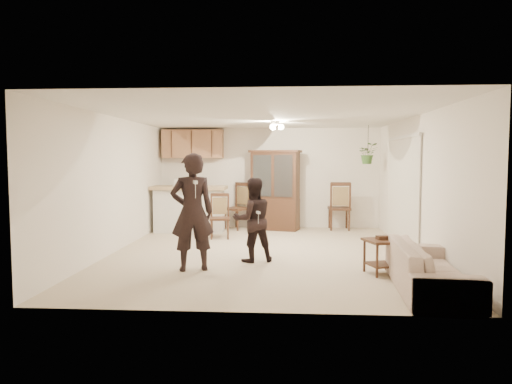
# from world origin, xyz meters

# --- Properties ---
(floor) EXTENTS (6.50, 6.50, 0.00)m
(floor) POSITION_xyz_m (0.00, 0.00, 0.00)
(floor) COLOR beige
(floor) RESTS_ON ground
(ceiling) EXTENTS (5.50, 6.50, 0.02)m
(ceiling) POSITION_xyz_m (0.00, 0.00, 2.50)
(ceiling) COLOR silver
(ceiling) RESTS_ON wall_back
(wall_back) EXTENTS (5.50, 0.02, 2.50)m
(wall_back) POSITION_xyz_m (0.00, 3.25, 1.25)
(wall_back) COLOR white
(wall_back) RESTS_ON ground
(wall_front) EXTENTS (5.50, 0.02, 2.50)m
(wall_front) POSITION_xyz_m (0.00, -3.25, 1.25)
(wall_front) COLOR white
(wall_front) RESTS_ON ground
(wall_left) EXTENTS (0.02, 6.50, 2.50)m
(wall_left) POSITION_xyz_m (-2.75, 0.00, 1.25)
(wall_left) COLOR white
(wall_left) RESTS_ON ground
(wall_right) EXTENTS (0.02, 6.50, 2.50)m
(wall_right) POSITION_xyz_m (2.75, 0.00, 1.25)
(wall_right) COLOR white
(wall_right) RESTS_ON ground
(breakfast_bar) EXTENTS (1.60, 0.55, 1.00)m
(breakfast_bar) POSITION_xyz_m (-1.85, 2.35, 0.50)
(breakfast_bar) COLOR white
(breakfast_bar) RESTS_ON floor
(bar_top) EXTENTS (1.75, 0.70, 0.08)m
(bar_top) POSITION_xyz_m (-1.85, 2.35, 1.05)
(bar_top) COLOR tan
(bar_top) RESTS_ON breakfast_bar
(upper_cabinets) EXTENTS (1.50, 0.34, 0.70)m
(upper_cabinets) POSITION_xyz_m (-1.90, 3.07, 2.10)
(upper_cabinets) COLOR #90603F
(upper_cabinets) RESTS_ON wall_back
(vertical_blinds) EXTENTS (0.06, 2.30, 2.10)m
(vertical_blinds) POSITION_xyz_m (2.71, 0.90, 1.10)
(vertical_blinds) COLOR beige
(vertical_blinds) RESTS_ON wall_right
(ceiling_fixture) EXTENTS (0.36, 0.36, 0.20)m
(ceiling_fixture) POSITION_xyz_m (0.20, 1.20, 2.40)
(ceiling_fixture) COLOR #FFECBF
(ceiling_fixture) RESTS_ON ceiling
(hanging_plant) EXTENTS (0.43, 0.37, 0.48)m
(hanging_plant) POSITION_xyz_m (2.30, 2.40, 1.85)
(hanging_plant) COLOR #305E25
(hanging_plant) RESTS_ON ceiling
(plant_cord) EXTENTS (0.01, 0.01, 0.65)m
(plant_cord) POSITION_xyz_m (2.30, 2.40, 2.17)
(plant_cord) COLOR black
(plant_cord) RESTS_ON ceiling
(sofa) EXTENTS (0.88, 1.93, 0.73)m
(sofa) POSITION_xyz_m (2.28, -2.26, 0.37)
(sofa) COLOR beige
(sofa) RESTS_ON floor
(adult) EXTENTS (0.76, 0.62, 1.80)m
(adult) POSITION_xyz_m (-1.03, -1.36, 0.90)
(adult) COLOR black
(adult) RESTS_ON floor
(child) EXTENTS (0.79, 0.70, 1.35)m
(child) POSITION_xyz_m (-0.14, -0.68, 0.68)
(child) COLOR black
(child) RESTS_ON floor
(china_hutch) EXTENTS (1.31, 0.79, 1.94)m
(china_hutch) POSITION_xyz_m (0.16, 2.82, 0.96)
(china_hutch) COLOR #391D14
(china_hutch) RESTS_ON floor
(side_table) EXTENTS (0.60, 0.60, 0.58)m
(side_table) POSITION_xyz_m (1.85, -1.40, 0.27)
(side_table) COLOR #391D14
(side_table) RESTS_ON floor
(chair_bar) EXTENTS (0.48, 0.48, 0.97)m
(chair_bar) POSITION_xyz_m (-1.02, 1.54, 0.27)
(chair_bar) COLOR #391D14
(chair_bar) RESTS_ON floor
(chair_hutch_left) EXTENTS (0.71, 0.71, 1.14)m
(chair_hutch_left) POSITION_xyz_m (-0.78, 2.85, 0.32)
(chair_hutch_left) COLOR #391D14
(chair_hutch_left) RESTS_ON floor
(chair_hutch_right) EXTENTS (0.52, 0.52, 1.17)m
(chair_hutch_right) POSITION_xyz_m (1.73, 2.95, 0.33)
(chair_hutch_right) COLOR #391D14
(chair_hutch_right) RESTS_ON floor
(controller_adult) EXTENTS (0.10, 0.16, 0.05)m
(controller_adult) POSITION_xyz_m (-0.89, -1.76, 1.39)
(controller_adult) COLOR white
(controller_adult) RESTS_ON adult
(controller_child) EXTENTS (0.08, 0.13, 0.04)m
(controller_child) POSITION_xyz_m (-0.03, -0.99, 0.87)
(controller_child) COLOR white
(controller_child) RESTS_ON child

